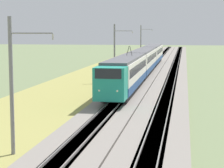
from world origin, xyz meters
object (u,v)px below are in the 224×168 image
Objects in this scene: passenger_train at (143,60)px; catenary_mast_mid at (115,52)px; catenary_mast_far at (141,44)px; catenary_mast_near at (13,85)px.

passenger_train is 9.92m from catenary_mast_mid.
passenger_train is 7.67× the size of catenary_mast_far.
catenary_mast_mid is 35.46m from catenary_mast_far.
catenary_mast_far reaches higher than catenary_mast_near.
catenary_mast_far is at bearing 0.00° from catenary_mast_near.
catenary_mast_near is 0.95× the size of catenary_mast_far.
passenger_train is 8.09× the size of catenary_mast_near.
catenary_mast_far is at bearing 0.00° from catenary_mast_mid.
catenary_mast_near is 0.99× the size of catenary_mast_mid.
passenger_train is 26.36m from catenary_mast_far.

